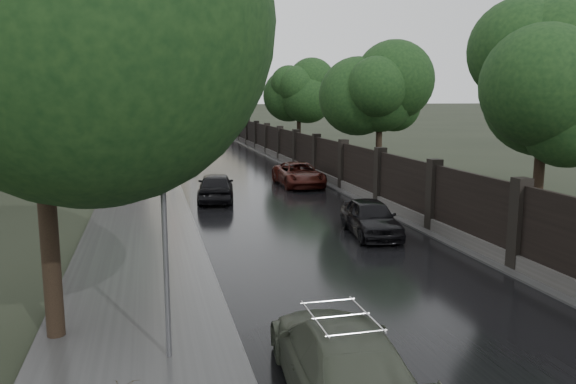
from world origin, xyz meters
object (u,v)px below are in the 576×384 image
at_px(traffic_light, 171,141).
at_px(car_right_far, 299,174).
at_px(car_right_near, 371,218).
at_px(volga_sedan, 340,358).
at_px(tree_right_b, 380,97).
at_px(tree_right_c, 299,97).
at_px(tree_right_a, 545,97).
at_px(hatchback_left, 216,187).
at_px(tree_left_near, 33,17).
at_px(tree_left_far, 108,93).
at_px(lamp_post, 164,225).

relative_size(traffic_light, car_right_far, 0.84).
bearing_deg(car_right_near, car_right_far, 93.43).
height_order(traffic_light, volga_sedan, traffic_light).
bearing_deg(tree_right_b, tree_right_c, 90.00).
distance_m(volga_sedan, car_right_near, 11.23).
xyz_separation_m(tree_right_a, traffic_light, (-11.80, 16.99, -2.55)).
height_order(tree_right_b, hatchback_left, tree_right_b).
relative_size(volga_sedan, hatchback_left, 1.12).
distance_m(tree_right_c, car_right_near, 30.95).
bearing_deg(tree_left_near, tree_left_far, 90.85).
distance_m(tree_left_far, tree_right_c, 18.45).
relative_size(tree_left_far, volga_sedan, 1.58).
height_order(tree_left_far, hatchback_left, tree_left_far).
bearing_deg(tree_right_b, volga_sedan, -114.46).
xyz_separation_m(tree_left_near, car_right_near, (9.65, 6.84, -5.76)).
bearing_deg(tree_right_c, tree_right_a, -90.00).
height_order(tree_left_far, car_right_far, tree_left_far).
xyz_separation_m(tree_right_c, car_right_far, (-4.98, -18.46, -4.28)).
bearing_deg(car_right_near, traffic_light, 118.47).
relative_size(lamp_post, hatchback_left, 1.22).
relative_size(tree_right_a, volga_sedan, 1.50).
xyz_separation_m(tree_left_far, volga_sedan, (5.33, -30.36, -4.56)).
xyz_separation_m(tree_right_a, tree_right_c, (0.00, 32.00, 0.00)).
distance_m(car_right_near, car_right_far, 11.71).
bearing_deg(traffic_light, lamp_post, -92.68).
bearing_deg(car_right_far, traffic_light, 152.88).
relative_size(lamp_post, car_right_far, 1.07).
xyz_separation_m(hatchback_left, car_right_near, (4.62, -8.11, -0.05)).
distance_m(tree_right_c, hatchback_left, 24.61).
height_order(tree_right_b, car_right_near, tree_right_b).
distance_m(tree_right_b, hatchback_left, 11.65).
height_order(hatchback_left, car_right_near, hatchback_left).
bearing_deg(hatchback_left, tree_right_b, -150.23).
height_order(lamp_post, volga_sedan, lamp_post).
bearing_deg(hatchback_left, tree_left_far, -57.87).
xyz_separation_m(traffic_light, car_right_far, (6.82, -3.45, -1.73)).
xyz_separation_m(tree_right_a, hatchback_left, (-10.07, 9.95, -4.24)).
height_order(tree_left_near, traffic_light, tree_left_near).
xyz_separation_m(tree_right_b, traffic_light, (-11.80, 2.99, -2.55)).
height_order(volga_sedan, car_right_far, volga_sedan).
xyz_separation_m(tree_right_b, volga_sedan, (-10.17, -22.36, -4.27)).
distance_m(traffic_light, volga_sedan, 25.46).
bearing_deg(volga_sedan, tree_right_b, -109.55).
bearing_deg(tree_left_far, lamp_post, -84.79).
bearing_deg(volga_sedan, tree_left_near, -29.35).
relative_size(tree_right_a, hatchback_left, 1.68).
height_order(traffic_light, car_right_far, traffic_light).
bearing_deg(tree_right_a, tree_right_b, 90.00).
bearing_deg(car_right_near, tree_right_b, 71.60).
relative_size(tree_left_far, tree_right_a, 1.05).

